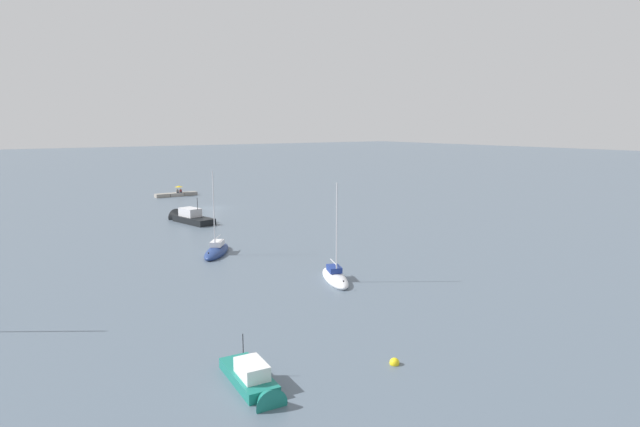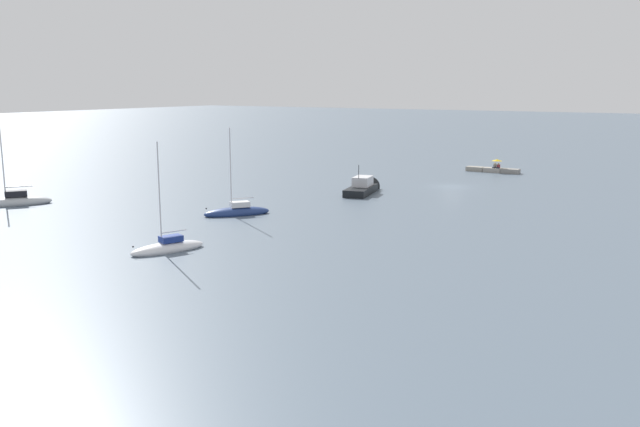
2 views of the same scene
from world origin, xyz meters
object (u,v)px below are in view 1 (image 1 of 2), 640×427
at_px(motorboat_teal_near, 255,383).
at_px(motorboat_black_mid, 188,218).
at_px(person_seated_grey_right, 178,191).
at_px(sailboat_navy_mid, 217,251).
at_px(mooring_buoy_near, 394,363).
at_px(sailboat_white_near, 335,277).
at_px(person_seated_maroon_left, 181,191).
at_px(umbrella_open_yellow, 179,186).

relative_size(motorboat_teal_near, motorboat_black_mid, 0.66).
xyz_separation_m(person_seated_grey_right, sailboat_navy_mid, (11.32, 44.12, -0.58)).
height_order(sailboat_navy_mid, motorboat_teal_near, sailboat_navy_mid).
height_order(motorboat_teal_near, mooring_buoy_near, motorboat_teal_near).
relative_size(sailboat_white_near, mooring_buoy_near, 15.69).
relative_size(motorboat_teal_near, mooring_buoy_near, 9.78).
bearing_deg(person_seated_grey_right, person_seated_maroon_left, 178.16).
relative_size(motorboat_black_mid, mooring_buoy_near, 14.84).
relative_size(person_seated_maroon_left, mooring_buoy_near, 1.36).
bearing_deg(person_seated_maroon_left, motorboat_black_mid, 81.29).
height_order(sailboat_white_near, sailboat_navy_mid, sailboat_navy_mid).
relative_size(sailboat_white_near, motorboat_black_mid, 1.06).
relative_size(umbrella_open_yellow, sailboat_white_near, 0.17).
bearing_deg(person_seated_grey_right, motorboat_black_mid, 82.50).
xyz_separation_m(umbrella_open_yellow, motorboat_black_mid, (7.72, 25.73, -1.31)).
bearing_deg(umbrella_open_yellow, sailboat_navy_mid, 75.26).
bearing_deg(person_seated_grey_right, mooring_buoy_near, 88.28).
distance_m(person_seated_grey_right, motorboat_black_mid, 26.73).
xyz_separation_m(umbrella_open_yellow, sailboat_white_near, (7.16, 58.07, -1.47)).
xyz_separation_m(person_seated_maroon_left, sailboat_navy_mid, (11.88, 44.02, -0.58)).
bearing_deg(person_seated_grey_right, sailboat_white_near, 91.87).
height_order(sailboat_white_near, motorboat_teal_near, sailboat_white_near).
height_order(person_seated_grey_right, sailboat_white_near, sailboat_white_near).
distance_m(person_seated_grey_right, sailboat_white_near, 58.43).
bearing_deg(motorboat_black_mid, person_seated_maroon_left, 60.23).
height_order(person_seated_maroon_left, motorboat_black_mid, motorboat_black_mid).
bearing_deg(person_seated_grey_right, sailboat_navy_mid, 84.23).
height_order(person_seated_maroon_left, sailboat_white_near, sailboat_white_near).
bearing_deg(sailboat_navy_mid, person_seated_grey_right, -66.83).
height_order(person_seated_maroon_left, umbrella_open_yellow, umbrella_open_yellow).
distance_m(person_seated_grey_right, umbrella_open_yellow, 0.92).
relative_size(person_seated_grey_right, motorboat_teal_near, 0.14).
xyz_separation_m(person_seated_maroon_left, motorboat_black_mid, (7.99, 25.57, -0.44)).
bearing_deg(mooring_buoy_near, person_seated_maroon_left, -100.79).
relative_size(sailboat_white_near, motorboat_teal_near, 1.60).
height_order(sailboat_navy_mid, mooring_buoy_near, sailboat_navy_mid).
bearing_deg(sailboat_white_near, umbrella_open_yellow, -75.65).
bearing_deg(mooring_buoy_near, umbrella_open_yellow, -100.56).
relative_size(person_seated_maroon_left, motorboat_teal_near, 0.14).
bearing_deg(umbrella_open_yellow, motorboat_teal_near, 73.50).
xyz_separation_m(motorboat_teal_near, motorboat_black_mid, (-13.15, -44.71, 0.15)).
bearing_deg(motorboat_teal_near, motorboat_black_mid, -100.86).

